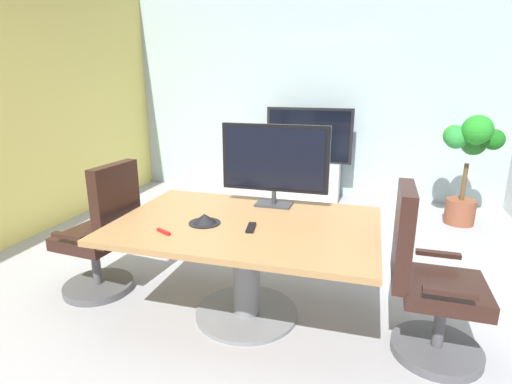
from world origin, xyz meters
TOP-DOWN VIEW (x-y plane):
  - ground_plane at (0.00, 0.00)m, footprint 7.66×7.66m
  - wall_back_glass_partition at (0.00, 3.33)m, footprint 5.44×0.10m
  - conference_table at (0.09, -0.11)m, footprint 1.81×1.22m
  - office_chair_left at (-1.12, -0.12)m, footprint 0.62×0.59m
  - office_chair_right at (1.29, -0.20)m, footprint 0.60×0.57m
  - tv_monitor at (0.18, 0.32)m, footprint 0.84×0.18m
  - wall_display_unit at (0.04, 2.97)m, footprint 1.20×0.36m
  - potted_plant at (1.98, 2.44)m, footprint 0.66×0.70m
  - conference_phone at (-0.18, -0.22)m, footprint 0.22×0.22m
  - remote_control at (0.16, -0.23)m, footprint 0.08×0.18m
  - whiteboard_marker at (-0.37, -0.46)m, footprint 0.12×0.08m

SIDE VIEW (x-z plane):
  - ground_plane at x=0.00m, z-range 0.00..0.00m
  - wall_display_unit at x=0.04m, z-range -0.21..1.10m
  - office_chair_left at x=-1.12m, z-range -0.09..1.00m
  - office_chair_right at x=1.29m, z-range -0.09..1.00m
  - conference_table at x=0.09m, z-range 0.18..0.92m
  - remote_control at x=0.16m, z-range 0.74..0.75m
  - whiteboard_marker at x=-0.37m, z-range 0.74..0.76m
  - conference_phone at x=-0.18m, z-range 0.73..0.80m
  - potted_plant at x=1.98m, z-range 0.17..1.50m
  - tv_monitor at x=0.18m, z-range 0.78..1.41m
  - wall_back_glass_partition at x=0.00m, z-range 0.00..2.97m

